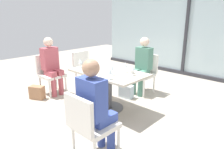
% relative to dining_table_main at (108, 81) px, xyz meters
% --- Properties ---
extents(ground_plane, '(12.00, 12.00, 0.00)m').
position_rel_dining_table_main_xyz_m(ground_plane, '(0.00, 0.00, -0.54)').
color(ground_plane, '#A89E8E').
extents(window_wall_backdrop, '(5.81, 0.10, 2.70)m').
position_rel_dining_table_main_xyz_m(window_wall_backdrop, '(0.00, 3.20, 0.67)').
color(window_wall_backdrop, '#A2B7BC').
rests_on(window_wall_backdrop, ground_plane).
extents(dining_table_main, '(1.39, 0.79, 0.73)m').
position_rel_dining_table_main_xyz_m(dining_table_main, '(0.00, 0.00, 0.00)').
color(dining_table_main, '#BCB29E').
rests_on(dining_table_main, ground_plane).
extents(chair_near_window, '(0.46, 0.51, 0.87)m').
position_rel_dining_table_main_xyz_m(chair_near_window, '(0.00, 1.17, -0.05)').
color(chair_near_window, silver).
rests_on(chair_near_window, ground_plane).
extents(chair_side_end, '(0.50, 0.46, 0.87)m').
position_rel_dining_table_main_xyz_m(chair_side_end, '(-1.53, -0.31, -0.05)').
color(chair_side_end, silver).
rests_on(chair_side_end, ground_plane).
extents(chair_front_right, '(0.46, 0.50, 0.87)m').
position_rel_dining_table_main_xyz_m(chair_front_right, '(0.83, -1.17, -0.05)').
color(chair_front_right, silver).
rests_on(chair_front_right, ground_plane).
extents(chair_far_left, '(0.50, 0.46, 0.87)m').
position_rel_dining_table_main_xyz_m(chair_far_left, '(-1.23, 0.46, -0.05)').
color(chair_far_left, silver).
rests_on(chair_far_left, ground_plane).
extents(person_near_window, '(0.34, 0.39, 1.26)m').
position_rel_dining_table_main_xyz_m(person_near_window, '(-0.00, 1.06, 0.16)').
color(person_near_window, '#4C7F6B').
rests_on(person_near_window, ground_plane).
extents(person_side_end, '(0.39, 0.34, 1.26)m').
position_rel_dining_table_main_xyz_m(person_side_end, '(-1.42, -0.31, 0.16)').
color(person_side_end, '#B24C56').
rests_on(person_side_end, ground_plane).
extents(person_front_right, '(0.34, 0.39, 1.26)m').
position_rel_dining_table_main_xyz_m(person_front_right, '(0.83, -1.06, 0.16)').
color(person_front_right, '#384C9E').
rests_on(person_front_right, ground_plane).
extents(wine_glass_0, '(0.07, 0.07, 0.18)m').
position_rel_dining_table_main_xyz_m(wine_glass_0, '(-0.58, -0.18, 0.32)').
color(wine_glass_0, silver).
rests_on(wine_glass_0, dining_table_main).
extents(wine_glass_1, '(0.07, 0.07, 0.18)m').
position_rel_dining_table_main_xyz_m(wine_glass_1, '(-0.45, -0.05, 0.32)').
color(wine_glass_1, silver).
rests_on(wine_glass_1, dining_table_main).
extents(wine_glass_2, '(0.07, 0.07, 0.18)m').
position_rel_dining_table_main_xyz_m(wine_glass_2, '(0.20, -0.11, 0.32)').
color(wine_glass_2, silver).
rests_on(wine_glass_2, dining_table_main).
extents(wine_glass_3, '(0.07, 0.07, 0.18)m').
position_rel_dining_table_main_xyz_m(wine_glass_3, '(0.35, -0.32, 0.32)').
color(wine_glass_3, silver).
rests_on(wine_glass_3, dining_table_main).
extents(wine_glass_4, '(0.07, 0.07, 0.18)m').
position_rel_dining_table_main_xyz_m(wine_glass_4, '(0.47, 0.11, 0.32)').
color(wine_glass_4, silver).
rests_on(wine_glass_4, dining_table_main).
extents(wine_glass_5, '(0.07, 0.07, 0.18)m').
position_rel_dining_table_main_xyz_m(wine_glass_5, '(0.25, 0.17, 0.32)').
color(wine_glass_5, silver).
rests_on(wine_glass_5, dining_table_main).
extents(coffee_cup, '(0.08, 0.08, 0.09)m').
position_rel_dining_table_main_xyz_m(coffee_cup, '(0.39, 0.20, 0.23)').
color(coffee_cup, white).
rests_on(coffee_cup, dining_table_main).
extents(cell_phone_on_table, '(0.10, 0.16, 0.01)m').
position_rel_dining_table_main_xyz_m(cell_phone_on_table, '(-0.30, -0.14, 0.19)').
color(cell_phone_on_table, black).
rests_on(cell_phone_on_table, dining_table_main).
extents(handbag_0, '(0.32, 0.20, 0.28)m').
position_rel_dining_table_main_xyz_m(handbag_0, '(-0.09, 0.64, -0.40)').
color(handbag_0, silver).
rests_on(handbag_0, ground_plane).
extents(handbag_1, '(0.34, 0.28, 0.28)m').
position_rel_dining_table_main_xyz_m(handbag_1, '(-1.42, -0.71, -0.40)').
color(handbag_1, '#A3704C').
rests_on(handbag_1, ground_plane).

